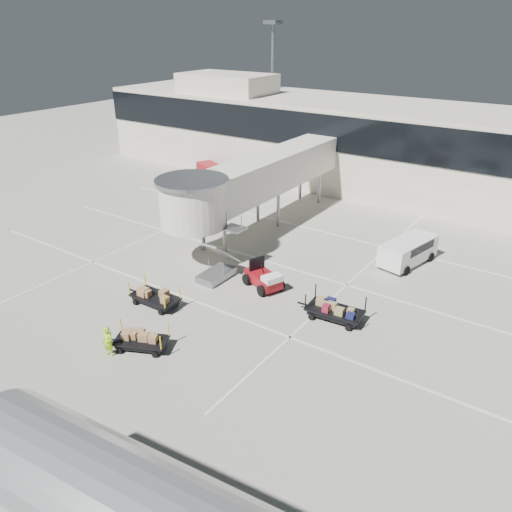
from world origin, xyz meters
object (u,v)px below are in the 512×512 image
at_px(ground_worker, 108,342).
at_px(box_cart_far, 154,296).
at_px(minivan, 409,249).
at_px(belt_loader, 212,172).
at_px(baggage_tug, 264,279).
at_px(box_cart_near, 141,340).
at_px(suitcase_cart, 333,310).

bearing_deg(ground_worker, box_cart_far, 99.39).
xyz_separation_m(ground_worker, minivan, (8.71, 18.82, 0.24)).
relative_size(ground_worker, belt_loader, 0.37).
distance_m(baggage_tug, box_cart_near, 9.07).
bearing_deg(baggage_tug, box_cart_far, -105.22).
xyz_separation_m(box_cart_near, belt_loader, (-16.08, 25.36, 0.25)).
distance_m(baggage_tug, box_cart_far, 6.81).
height_order(box_cart_near, ground_worker, ground_worker).
distance_m(suitcase_cart, minivan, 9.44).
distance_m(suitcase_cart, box_cart_near, 10.57).
xyz_separation_m(suitcase_cart, box_cart_near, (-6.77, -8.11, -0.03)).
relative_size(baggage_tug, belt_loader, 0.65).
relative_size(box_cart_far, belt_loader, 0.81).
height_order(box_cart_far, minivan, minivan).
distance_m(baggage_tug, suitcase_cart, 5.28).
xyz_separation_m(baggage_tug, box_cart_far, (-4.19, -5.36, -0.10)).
bearing_deg(box_cart_far, baggage_tug, 50.74).
relative_size(box_cart_near, ground_worker, 2.01).
bearing_deg(box_cart_near, minivan, 41.05).
xyz_separation_m(baggage_tug, belt_loader, (-17.64, 16.43, 0.14)).
bearing_deg(ground_worker, suitcase_cart, 40.88).
relative_size(box_cart_far, minivan, 0.73).
height_order(box_cart_near, box_cart_far, box_cart_far).
distance_m(baggage_tug, minivan, 10.60).
xyz_separation_m(suitcase_cart, box_cart_far, (-9.41, -4.54, -0.03)).
relative_size(suitcase_cart, belt_loader, 0.87).
distance_m(ground_worker, minivan, 20.74).
xyz_separation_m(suitcase_cart, ground_worker, (-7.68, -9.44, 0.26)).
relative_size(baggage_tug, suitcase_cart, 0.75).
bearing_deg(minivan, baggage_tug, -113.36).
height_order(suitcase_cart, belt_loader, belt_loader).
distance_m(suitcase_cart, ground_worker, 12.17).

